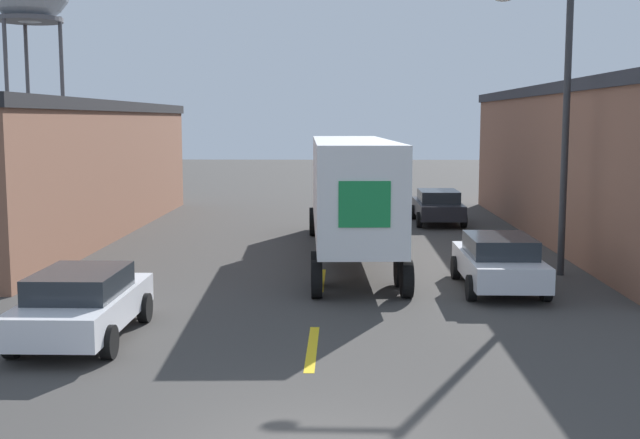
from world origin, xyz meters
The scene contains 6 objects.
road_centerline centered at (0.00, 5.13, 0.00)m, with size 0.20×16.83×0.01m.
semi_truck centered at (0.82, 15.82, 2.33)m, with size 3.18×14.27×3.92m.
parked_car_right_far centered at (4.79, 24.57, 0.78)m, with size 2.09×4.51×1.47m.
parked_car_left_near centered at (-4.79, 5.66, 0.78)m, with size 2.09×4.51×1.47m.
parked_car_right_mid centered at (4.79, 10.81, 0.78)m, with size 2.09×4.51×1.47m.
street_lamp centered at (6.77, 12.92, 4.73)m, with size 2.28×0.32×8.21m.
Camera 1 is at (0.59, -10.45, 4.56)m, focal length 45.00 mm.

